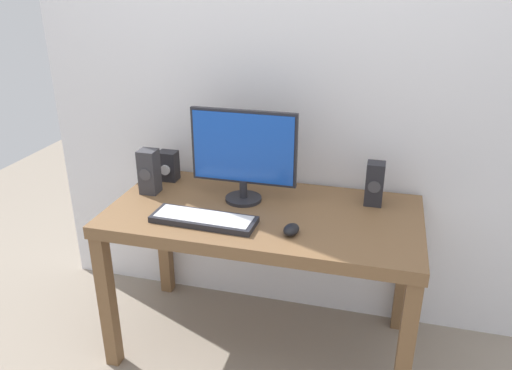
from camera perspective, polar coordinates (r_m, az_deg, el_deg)
ground_plane at (r=2.67m, az=0.77°, el=-17.47°), size 6.00×6.00×0.00m
wall_back at (r=2.42m, az=3.34°, el=17.44°), size 2.55×0.04×3.00m
desk at (r=2.30m, az=0.85°, el=-4.87°), size 1.39×0.70×0.75m
monitor at (r=2.27m, az=-1.43°, el=3.71°), size 0.49×0.17×0.43m
keyboard_primary at (r=2.16m, az=-5.95°, el=-3.89°), size 0.46×0.17×0.03m
mouse at (r=2.06m, az=4.04°, el=-5.08°), size 0.07×0.10×0.04m
speaker_right at (r=2.34m, az=13.33°, el=0.15°), size 0.08×0.09×0.20m
speaker_left at (r=2.45m, az=-12.05°, el=1.51°), size 0.08×0.09×0.22m
audio_controller at (r=2.60m, az=-9.93°, el=2.16°), size 0.09×0.09×0.15m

